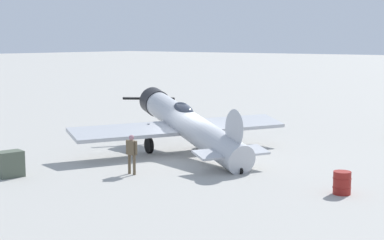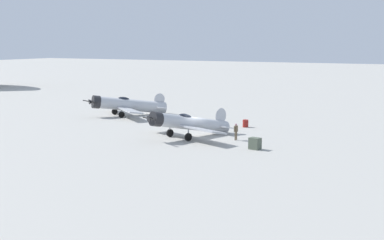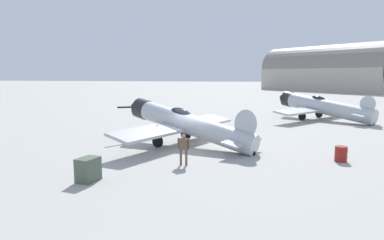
# 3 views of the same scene
# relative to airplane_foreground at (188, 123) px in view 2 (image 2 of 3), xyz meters

# --- Properties ---
(ground_plane) EXTENTS (400.00, 400.00, 0.00)m
(ground_plane) POSITION_rel_airplane_foreground_xyz_m (-0.47, 0.21, -1.51)
(ground_plane) COLOR #A8A59E
(airplane_foreground) EXTENTS (10.40, 11.26, 3.16)m
(airplane_foreground) POSITION_rel_airplane_foreground_xyz_m (0.00, 0.00, 0.00)
(airplane_foreground) COLOR #B7BABF
(airplane_foreground) RESTS_ON ground_plane
(airplane_mid_apron) EXTENTS (10.17, 11.07, 2.92)m
(airplane_mid_apron) POSITION_rel_airplane_foreground_xyz_m (-11.39, -15.47, -0.07)
(airplane_mid_apron) COLOR #B7BABF
(airplane_mid_apron) RESTS_ON ground_plane
(ground_crew_mechanic) EXTENTS (0.66, 0.25, 1.70)m
(ground_crew_mechanic) POSITION_rel_airplane_foreground_xyz_m (-0.96, 4.97, -0.48)
(ground_crew_mechanic) COLOR brown
(ground_crew_mechanic) RESTS_ON ground_plane
(equipment_crate) EXTENTS (0.93, 1.16, 1.09)m
(equipment_crate) POSITION_rel_airplane_foreground_xyz_m (2.69, 8.49, -0.96)
(equipment_crate) COLOR #4C5647
(equipment_crate) RESTS_ON ground_plane
(fuel_drum) EXTENTS (0.69, 0.69, 0.86)m
(fuel_drum) POSITION_rel_airplane_foreground_xyz_m (-9.41, 2.50, -1.07)
(fuel_drum) COLOR maroon
(fuel_drum) RESTS_ON ground_plane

